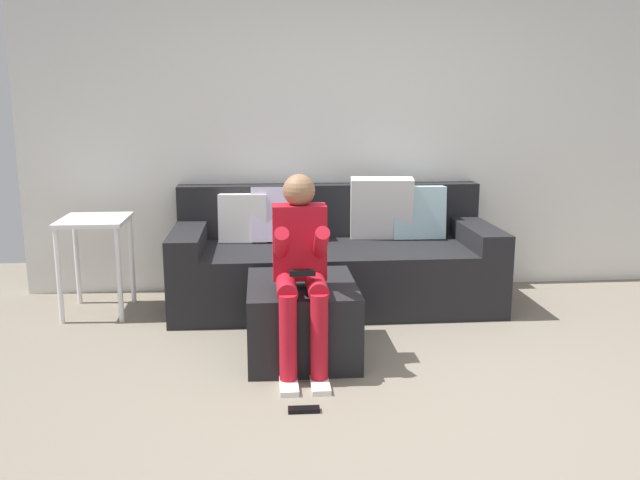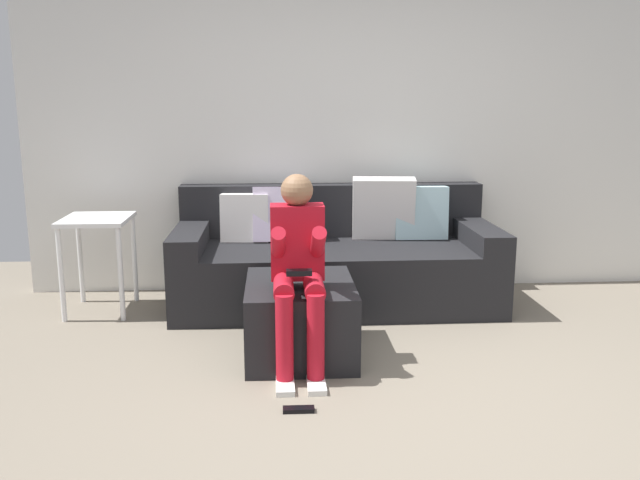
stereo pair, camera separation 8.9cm
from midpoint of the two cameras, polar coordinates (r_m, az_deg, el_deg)
The scene contains 7 objects.
ground_plane at distance 3.50m, azimuth 6.86°, elevation -14.15°, with size 6.75×6.75×0.00m, color slate.
wall_back at distance 5.46m, azimuth 2.11°, elevation 8.79°, with size 5.19×0.10×2.47m, color silver.
couch_sectional at distance 5.10m, azimuth 0.71°, elevation -1.75°, with size 2.39×0.99×0.94m.
ottoman at distance 4.10m, azimuth -2.19°, elevation -6.69°, with size 0.65×0.79×0.45m, color black.
person_seated at distance 3.78m, azimuth -2.33°, elevation -1.91°, with size 0.31×0.61×1.12m.
side_table at distance 5.08m, azimuth -19.08°, elevation 0.37°, with size 0.47×0.53×0.70m.
remote_near_ottoman at distance 3.45m, azimuth -2.14°, elevation -14.23°, with size 0.16×0.06×0.02m, color black.
Camera 1 is at (-0.72, -3.07, 1.53)m, focal length 37.61 mm.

